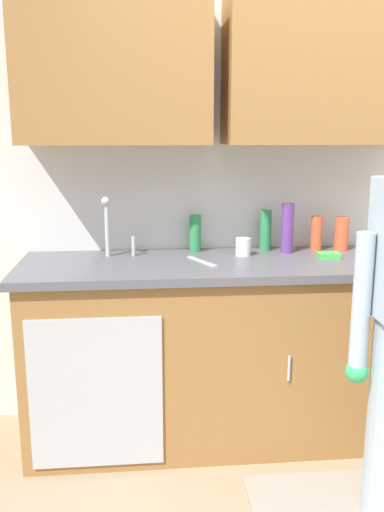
{
  "coord_description": "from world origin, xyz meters",
  "views": [
    {
      "loc": [
        -0.93,
        -1.92,
        1.56
      ],
      "look_at": [
        -0.7,
        0.55,
        1.0
      ],
      "focal_mm": 38.68,
      "sensor_mm": 36.0,
      "label": 1
    }
  ],
  "objects_px": {
    "sink": "(115,265)",
    "cup_by_sink": "(243,247)",
    "bottle_water_short": "(316,233)",
    "bottle_dish_liquid": "(195,233)",
    "bottle_water_tall": "(342,234)",
    "bottle_soap": "(287,228)",
    "sponge": "(328,256)",
    "bottle_cleaner_spray": "(265,230)",
    "knife_on_counter": "(202,261)"
  },
  "relations": [
    {
      "from": "sink",
      "to": "bottle_soap",
      "type": "height_order",
      "value": "sink"
    },
    {
      "from": "bottle_soap",
      "to": "sponge",
      "type": "bearing_deg",
      "value": -44.08
    },
    {
      "from": "bottle_cleaner_spray",
      "to": "cup_by_sink",
      "type": "relative_size",
      "value": 2.38
    },
    {
      "from": "bottle_dish_liquid",
      "to": "bottle_cleaner_spray",
      "type": "height_order",
      "value": "bottle_cleaner_spray"
    },
    {
      "from": "sink",
      "to": "bottle_water_short",
      "type": "distance_m",
      "value": 1.08
    },
    {
      "from": "bottle_cleaner_spray",
      "to": "bottle_soap",
      "type": "bearing_deg",
      "value": -34.47
    },
    {
      "from": "bottle_water_tall",
      "to": "bottle_soap",
      "type": "distance_m",
      "value": 0.31
    },
    {
      "from": "bottle_dish_liquid",
      "to": "bottle_cleaner_spray",
      "type": "xyz_separation_m",
      "value": [
        0.38,
        -0.01,
        0.01
      ]
    },
    {
      "from": "bottle_cleaner_spray",
      "to": "knife_on_counter",
      "type": "relative_size",
      "value": 0.9
    },
    {
      "from": "bottle_soap",
      "to": "sponge",
      "type": "xyz_separation_m",
      "value": [
        0.17,
        -0.16,
        -0.11
      ]
    },
    {
      "from": "knife_on_counter",
      "to": "sponge",
      "type": "height_order",
      "value": "sponge"
    },
    {
      "from": "bottle_water_short",
      "to": "sponge",
      "type": "xyz_separation_m",
      "value": [
        0.0,
        -0.2,
        -0.08
      ]
    },
    {
      "from": "bottle_cleaner_spray",
      "to": "bottle_soap",
      "type": "xyz_separation_m",
      "value": [
        0.1,
        -0.07,
        0.02
      ]
    },
    {
      "from": "bottle_cleaner_spray",
      "to": "cup_by_sink",
      "type": "bearing_deg",
      "value": -139.64
    },
    {
      "from": "sink",
      "to": "bottle_water_short",
      "type": "xyz_separation_m",
      "value": [
        1.06,
        0.19,
        0.11
      ]
    },
    {
      "from": "bottle_water_short",
      "to": "bottle_soap",
      "type": "height_order",
      "value": "bottle_soap"
    },
    {
      "from": "bottle_dish_liquid",
      "to": "knife_on_counter",
      "type": "bearing_deg",
      "value": -88.55
    },
    {
      "from": "bottle_water_short",
      "to": "bottle_dish_liquid",
      "type": "bearing_deg",
      "value": 176.81
    },
    {
      "from": "cup_by_sink",
      "to": "knife_on_counter",
      "type": "bearing_deg",
      "value": -151.36
    },
    {
      "from": "bottle_water_tall",
      "to": "cup_by_sink",
      "type": "xyz_separation_m",
      "value": [
        -0.55,
        -0.08,
        -0.04
      ]
    },
    {
      "from": "sink",
      "to": "bottle_water_short",
      "type": "bearing_deg",
      "value": 10.07
    },
    {
      "from": "bottle_water_tall",
      "to": "bottle_dish_liquid",
      "type": "xyz_separation_m",
      "value": [
        -0.78,
        0.05,
        0.01
      ]
    },
    {
      "from": "bottle_water_tall",
      "to": "bottle_soap",
      "type": "height_order",
      "value": "bottle_soap"
    },
    {
      "from": "bottle_water_short",
      "to": "sponge",
      "type": "relative_size",
      "value": 1.66
    },
    {
      "from": "bottle_cleaner_spray",
      "to": "bottle_soap",
      "type": "distance_m",
      "value": 0.12
    },
    {
      "from": "bottle_dish_liquid",
      "to": "sponge",
      "type": "xyz_separation_m",
      "value": [
        0.65,
        -0.24,
        -0.08
      ]
    },
    {
      "from": "bottle_cleaner_spray",
      "to": "knife_on_counter",
      "type": "distance_m",
      "value": 0.46
    },
    {
      "from": "sink",
      "to": "bottle_dish_liquid",
      "type": "height_order",
      "value": "sink"
    },
    {
      "from": "bottle_water_tall",
      "to": "knife_on_counter",
      "type": "xyz_separation_m",
      "value": [
        -0.77,
        -0.21,
        -0.09
      ]
    },
    {
      "from": "sink",
      "to": "cup_by_sink",
      "type": "height_order",
      "value": "sink"
    },
    {
      "from": "cup_by_sink",
      "to": "knife_on_counter",
      "type": "relative_size",
      "value": 0.38
    },
    {
      "from": "bottle_dish_liquid",
      "to": "knife_on_counter",
      "type": "height_order",
      "value": "bottle_dish_liquid"
    },
    {
      "from": "bottle_soap",
      "to": "bottle_water_tall",
      "type": "bearing_deg",
      "value": 5.32
    },
    {
      "from": "bottle_cleaner_spray",
      "to": "knife_on_counter",
      "type": "xyz_separation_m",
      "value": [
        -0.37,
        -0.25,
        -0.1
      ]
    },
    {
      "from": "sponge",
      "to": "bottle_dish_liquid",
      "type": "bearing_deg",
      "value": 159.63
    },
    {
      "from": "bottle_dish_liquid",
      "to": "bottle_soap",
      "type": "distance_m",
      "value": 0.48
    },
    {
      "from": "bottle_dish_liquid",
      "to": "sponge",
      "type": "relative_size",
      "value": 1.76
    },
    {
      "from": "cup_by_sink",
      "to": "bottle_water_tall",
      "type": "bearing_deg",
      "value": 8.43
    },
    {
      "from": "sink",
      "to": "sponge",
      "type": "relative_size",
      "value": 4.55
    },
    {
      "from": "knife_on_counter",
      "to": "bottle_cleaner_spray",
      "type": "bearing_deg",
      "value": -82.31
    },
    {
      "from": "bottle_soap",
      "to": "bottle_dish_liquid",
      "type": "bearing_deg",
      "value": 170.95
    },
    {
      "from": "bottle_water_tall",
      "to": "sponge",
      "type": "bearing_deg",
      "value": -125.22
    },
    {
      "from": "bottle_water_tall",
      "to": "bottle_water_short",
      "type": "distance_m",
      "value": 0.14
    },
    {
      "from": "cup_by_sink",
      "to": "bottle_dish_liquid",
      "type": "bearing_deg",
      "value": 151.13
    },
    {
      "from": "bottle_water_tall",
      "to": "bottle_water_short",
      "type": "bearing_deg",
      "value": 175.11
    },
    {
      "from": "bottle_soap",
      "to": "cup_by_sink",
      "type": "height_order",
      "value": "bottle_soap"
    },
    {
      "from": "bottle_water_short",
      "to": "bottle_dish_liquid",
      "type": "distance_m",
      "value": 0.65
    },
    {
      "from": "sink",
      "to": "bottle_cleaner_spray",
      "type": "height_order",
      "value": "sink"
    },
    {
      "from": "bottle_water_short",
      "to": "sink",
      "type": "bearing_deg",
      "value": -169.93
    },
    {
      "from": "bottle_cleaner_spray",
      "to": "bottle_water_tall",
      "type": "bearing_deg",
      "value": -5.69
    }
  ]
}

